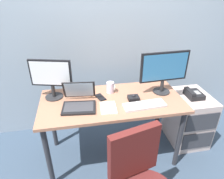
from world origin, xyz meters
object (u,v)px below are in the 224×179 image
file_cabinet (188,118)px  monitor_main (164,69)px  monitor_side (51,76)px  laptop (79,101)px  paper_notepad (108,108)px  cell_phone (100,97)px  keyboard (144,105)px  desk_phone (193,94)px  banana (91,91)px  coffee_mug (111,87)px  trackball_mouse (133,98)px

file_cabinet → monitor_main: bearing=-176.0°
monitor_side → laptop: (0.25, -0.20, -0.19)m
paper_notepad → monitor_side: bearing=149.6°
cell_phone → monitor_main: bearing=-19.7°
keyboard → paper_notepad: bearing=175.2°
cell_phone → desk_phone: bearing=-18.9°
file_cabinet → keyboard: (-0.68, -0.26, 0.44)m
monitor_main → banana: bearing=170.5°
monitor_main → cell_phone: bearing=179.8°
keyboard → banana: size_ratio=2.20×
monitor_main → monitor_side: monitor_main is taller
coffee_mug → paper_notepad: 0.31m
monitor_main → file_cabinet: bearing=4.0°
cell_phone → file_cabinet: bearing=-18.0°
monitor_main → keyboard: bearing=-139.1°
keyboard → banana: banana is taller
file_cabinet → trackball_mouse: 0.89m
trackball_mouse → banana: 0.46m
cell_phone → paper_notepad: bearing=-96.4°
desk_phone → coffee_mug: 0.96m
keyboard → banana: 0.60m
laptop → cell_phone: laptop is taller
monitor_side → paper_notepad: 0.64m
monitor_side → laptop: bearing=-39.2°
file_cabinet → cell_phone: (-1.08, -0.03, 0.44)m
monitor_side → desk_phone: bearing=-3.2°
paper_notepad → cell_phone: (-0.05, 0.21, -0.00)m
laptop → paper_notepad: size_ratio=1.65×
monitor_side → paper_notepad: monitor_side is taller
laptop → file_cabinet: bearing=5.9°
trackball_mouse → banana: (-0.40, 0.22, -0.00)m
file_cabinet → monitor_main: (-0.41, -0.03, 0.70)m
file_cabinet → trackball_mouse: trackball_mouse is taller
laptop → monitor_main: bearing=6.7°
desk_phone → coffee_mug: bearing=175.0°
monitor_main → keyboard: size_ratio=1.23×
file_cabinet → monitor_main: monitor_main is taller
monitor_side → banana: bearing=3.9°
file_cabinet → laptop: size_ratio=1.86×
laptop → coffee_mug: 0.40m
keyboard → cell_phone: (-0.39, 0.24, -0.01)m
file_cabinet → paper_notepad: bearing=-167.2°
monitor_main → trackball_mouse: 0.43m
monitor_main → banana: (-0.75, 0.13, -0.25)m
trackball_mouse → cell_phone: trackball_mouse is taller
paper_notepad → laptop: bearing=159.4°
desk_phone → paper_notepad: bearing=-168.0°
laptop → cell_phone: bearing=25.9°
laptop → desk_phone: bearing=5.2°
desk_phone → monitor_main: (-0.41, -0.01, 0.34)m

